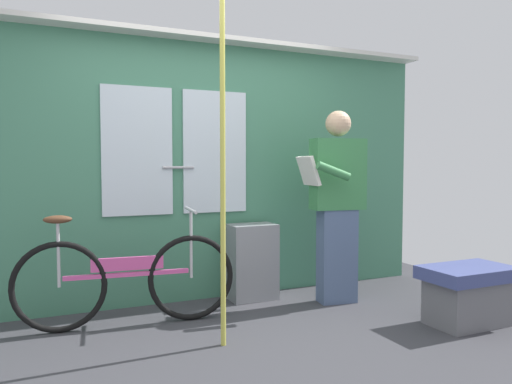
{
  "coord_description": "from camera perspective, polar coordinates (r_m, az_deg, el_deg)",
  "views": [
    {
      "loc": [
        -1.35,
        -3.08,
        1.24
      ],
      "look_at": [
        0.31,
        0.61,
        1.01
      ],
      "focal_mm": 34.45,
      "sensor_mm": 36.0,
      "label": 1
    }
  ],
  "objects": [
    {
      "name": "passenger_reading_newspaper",
      "position": [
        4.41,
        9.34,
        -1.13
      ],
      "size": [
        0.6,
        0.53,
        1.71
      ],
      "rotation": [
        0.0,
        0.0,
        3.0
      ],
      "color": "slate",
      "rests_on": "ground_plane"
    },
    {
      "name": "ground_plane",
      "position": [
        3.59,
        -0.55,
        -17.26
      ],
      "size": [
        5.68,
        4.03,
        0.04
      ],
      "primitive_type": "cube",
      "color": "#38383D"
    },
    {
      "name": "trash_bin_by_wall",
      "position": [
        4.54,
        -0.46,
        -8.09
      ],
      "size": [
        0.43,
        0.28,
        0.69
      ],
      "primitive_type": "cube",
      "color": "gray",
      "rests_on": "ground_plane"
    },
    {
      "name": "bicycle_near_door",
      "position": [
        3.91,
        -14.79,
        -9.76
      ],
      "size": [
        1.65,
        0.44,
        0.89
      ],
      "rotation": [
        0.0,
        0.0,
        -0.11
      ],
      "color": "black",
      "rests_on": "ground_plane"
    },
    {
      "name": "bench_seat_corner",
      "position": [
        4.19,
        23.4,
        -10.78
      ],
      "size": [
        0.7,
        0.44,
        0.45
      ],
      "color": "#3D477F",
      "rests_on": "ground_plane"
    },
    {
      "name": "train_door_wall",
      "position": [
        4.49,
        -6.84,
        3.18
      ],
      "size": [
        4.68,
        0.28,
        2.36
      ],
      "color": "#427F60",
      "rests_on": "ground_plane"
    },
    {
      "name": "handrail_pole",
      "position": [
        3.3,
        -3.88,
        1.94
      ],
      "size": [
        0.04,
        0.04,
        2.32
      ],
      "primitive_type": "cylinder",
      "color": "#C6C14C",
      "rests_on": "ground_plane"
    }
  ]
}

